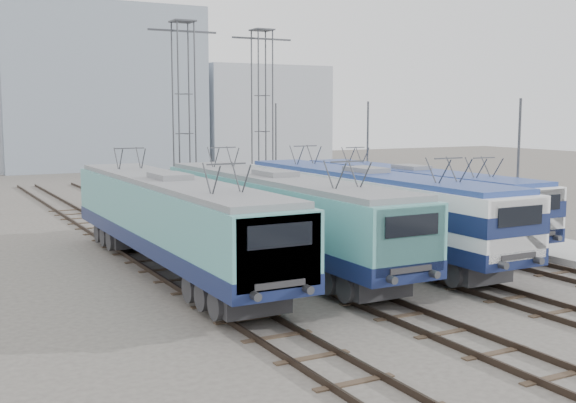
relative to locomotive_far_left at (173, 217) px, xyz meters
The scene contains 13 objects.
ground 8.67m from the locomotive_far_left, 36.07° to the right, with size 160.00×160.00×0.00m, color #514C47.
platform 17.36m from the locomotive_far_left, 10.31° to the left, with size 4.00×70.00×0.30m, color #9E9E99.
locomotive_far_left is the anchor object (origin of this frame).
locomotive_center_left 4.51m from the locomotive_far_left, ahead, with size 2.91×18.40×3.46m.
locomotive_center_right 9.00m from the locomotive_far_left, ahead, with size 2.90×18.33×3.45m.
locomotive_far_right 13.69m from the locomotive_far_left, ahead, with size 2.72×17.19×3.23m.
catenary_tower_west 18.87m from the locomotive_far_left, 68.44° to the left, with size 4.50×1.20×12.00m.
catenary_tower_east 23.63m from the locomotive_far_left, 55.23° to the left, with size 4.50×1.20×12.00m.
mast_front 15.67m from the locomotive_far_left, 10.76° to the right, with size 0.12×0.12×7.00m, color #3F4247.
mast_mid 17.88m from the locomotive_far_left, 30.61° to the left, with size 0.12×0.12×7.00m, color #3F4247.
mast_rear 26.11m from the locomotive_far_left, 53.94° to the left, with size 0.12×0.12×7.00m, color #3F4247.
building_center 58.47m from the locomotive_far_left, 79.33° to the left, with size 22.00×14.00×18.00m, color gray.
building_east 64.94m from the locomotive_far_left, 61.69° to the left, with size 16.00×12.00×12.00m, color #A0A7B2.
Camera 1 is at (-15.88, -21.77, 6.42)m, focal length 45.00 mm.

